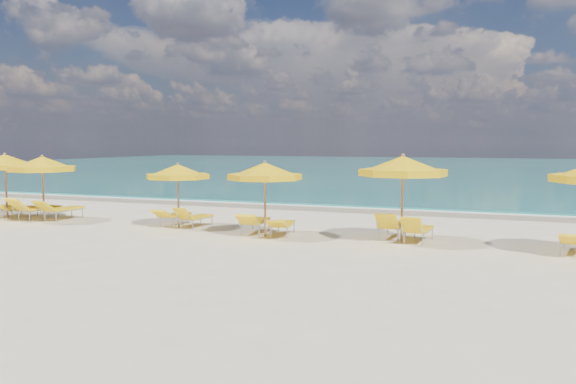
% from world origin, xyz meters
% --- Properties ---
extents(ground_plane, '(120.00, 120.00, 0.00)m').
position_xyz_m(ground_plane, '(0.00, 0.00, 0.00)').
color(ground_plane, beige).
extents(ocean, '(120.00, 80.00, 0.30)m').
position_xyz_m(ocean, '(0.00, 48.00, 0.00)').
color(ocean, '#14726B').
rests_on(ocean, ground).
extents(wet_sand_band, '(120.00, 2.60, 0.01)m').
position_xyz_m(wet_sand_band, '(0.00, 7.40, 0.00)').
color(wet_sand_band, tan).
rests_on(wet_sand_band, ground).
extents(foam_line, '(120.00, 1.20, 0.03)m').
position_xyz_m(foam_line, '(0.00, 8.20, 0.00)').
color(foam_line, white).
rests_on(foam_line, ground).
extents(whitecap_near, '(14.00, 0.36, 0.05)m').
position_xyz_m(whitecap_near, '(-6.00, 17.00, 0.00)').
color(whitecap_near, white).
rests_on(whitecap_near, ground).
extents(whitecap_far, '(18.00, 0.30, 0.05)m').
position_xyz_m(whitecap_far, '(8.00, 24.00, 0.00)').
color(whitecap_far, white).
rests_on(whitecap_far, ground).
extents(umbrella_1, '(2.47, 2.47, 2.43)m').
position_xyz_m(umbrella_1, '(-10.81, 0.22, 2.07)').
color(umbrella_1, '#99724C').
rests_on(umbrella_1, ground).
extents(umbrella_2, '(2.91, 2.91, 2.38)m').
position_xyz_m(umbrella_2, '(-8.83, 0.02, 2.03)').
color(umbrella_2, '#99724C').
rests_on(umbrella_2, ground).
extents(umbrella_3, '(2.66, 2.66, 2.15)m').
position_xyz_m(umbrella_3, '(-3.52, 0.48, 1.83)').
color(umbrella_3, '#99724C').
rests_on(umbrella_3, ground).
extents(umbrella_4, '(2.78, 2.78, 2.28)m').
position_xyz_m(umbrella_4, '(-0.09, -0.21, 1.94)').
color(umbrella_4, '#99724C').
rests_on(umbrella_4, ground).
extents(umbrella_5, '(3.05, 3.05, 2.51)m').
position_xyz_m(umbrella_5, '(3.92, 0.26, 2.14)').
color(umbrella_5, '#99724C').
rests_on(umbrella_5, ground).
extents(lounger_1_left, '(0.72, 1.90, 0.71)m').
position_xyz_m(lounger_1_left, '(-11.27, 0.42, 0.22)').
color(lounger_1_left, '#A5A8AD').
rests_on(lounger_1_left, ground).
extents(lounger_1_right, '(0.84, 1.75, 0.62)m').
position_xyz_m(lounger_1_right, '(-10.46, 0.47, 0.20)').
color(lounger_1_right, '#A5A8AD').
rests_on(lounger_1_right, ground).
extents(lounger_2_left, '(0.87, 2.00, 0.89)m').
position_xyz_m(lounger_2_left, '(-9.38, 0.29, 0.24)').
color(lounger_2_left, '#A5A8AD').
rests_on(lounger_2_left, ground).
extents(lounger_2_right, '(0.77, 1.93, 0.81)m').
position_xyz_m(lounger_2_right, '(-8.45, 0.54, 0.23)').
color(lounger_2_right, '#A5A8AD').
rests_on(lounger_2_right, ground).
extents(lounger_3_left, '(0.58, 1.70, 0.66)m').
position_xyz_m(lounger_3_left, '(-3.89, 0.80, 0.20)').
color(lounger_3_left, '#A5A8AD').
rests_on(lounger_3_left, ground).
extents(lounger_3_right, '(0.74, 1.61, 0.75)m').
position_xyz_m(lounger_3_right, '(-2.99, 0.70, 0.20)').
color(lounger_3_right, '#A5A8AD').
rests_on(lounger_3_right, ground).
extents(lounger_4_left, '(0.87, 1.94, 0.75)m').
position_xyz_m(lounger_4_left, '(-0.60, 0.20, 0.22)').
color(lounger_4_left, '#A5A8AD').
rests_on(lounger_4_left, ground).
extents(lounger_4_right, '(0.83, 1.79, 0.62)m').
position_xyz_m(lounger_4_right, '(0.34, 0.15, 0.20)').
color(lounger_4_right, '#A5A8AD').
rests_on(lounger_4_right, ground).
extents(lounger_5_left, '(0.67, 1.84, 0.87)m').
position_xyz_m(lounger_5_left, '(3.55, 0.84, 0.23)').
color(lounger_5_left, '#A5A8AD').
rests_on(lounger_5_left, ground).
extents(lounger_5_right, '(0.76, 1.73, 0.84)m').
position_xyz_m(lounger_5_right, '(4.36, 0.44, 0.22)').
color(lounger_5_right, '#A5A8AD').
rests_on(lounger_5_right, ground).
extents(lounger_6_left, '(0.83, 1.76, 0.64)m').
position_xyz_m(lounger_6_left, '(8.27, 0.20, 0.20)').
color(lounger_6_left, '#A5A8AD').
rests_on(lounger_6_left, ground).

